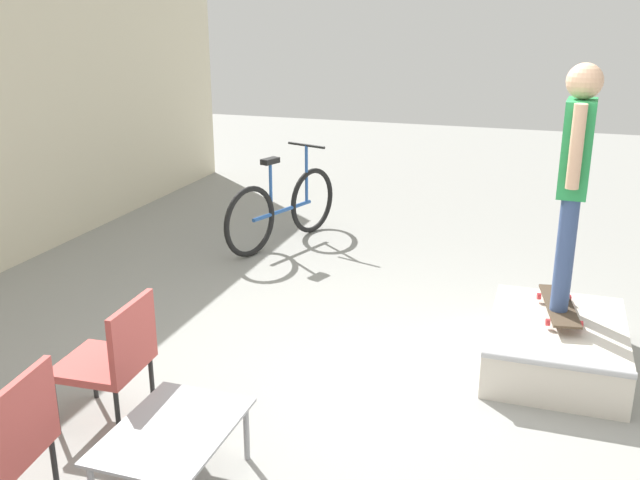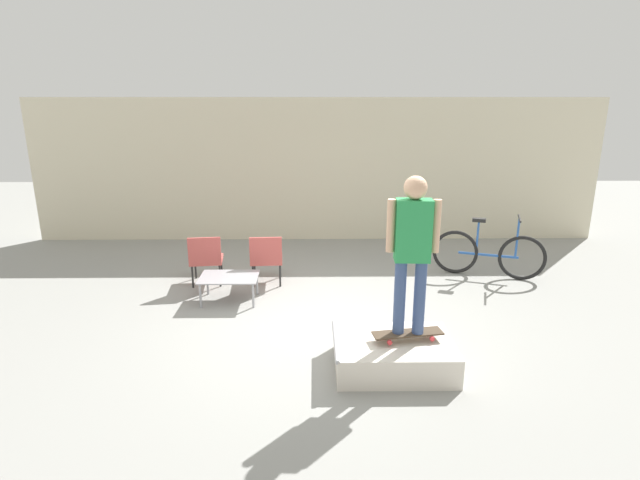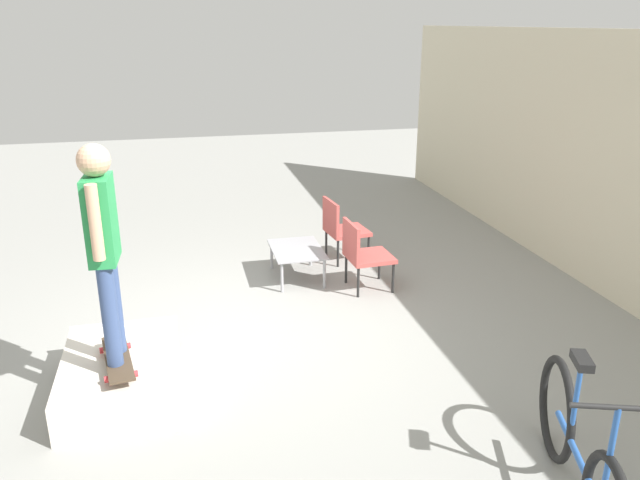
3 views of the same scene
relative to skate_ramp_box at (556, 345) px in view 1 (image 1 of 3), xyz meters
name	(u,v)px [view 1 (image 1 of 3)]	position (x,y,z in m)	size (l,w,h in m)	color
ground_plane	(386,396)	(-0.84, 1.10, -0.17)	(24.00, 24.00, 0.00)	gray
skate_ramp_box	(556,345)	(0.00, 0.00, 0.00)	(1.36, 0.98, 0.37)	silver
skateboard_on_ramp	(559,306)	(0.15, 0.00, 0.26)	(0.82, 0.35, 0.07)	#473828
person_skater	(575,167)	(0.15, 0.00, 1.33)	(0.57, 0.25, 1.78)	#384C7A
coffee_table	(173,435)	(-2.19, 1.99, 0.18)	(0.88, 0.62, 0.40)	#9E9EA3
patio_chair_left	(1,442)	(-2.68, 2.69, 0.30)	(0.58, 0.58, 0.85)	black
patio_chair_right	(113,356)	(-1.69, 2.69, 0.30)	(0.55, 0.55, 0.85)	black
bicycle	(283,209)	(2.09, 3.01, 0.24)	(1.79, 0.72, 1.09)	black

